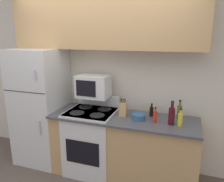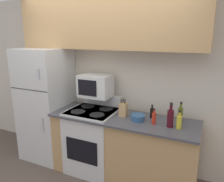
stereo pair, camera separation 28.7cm
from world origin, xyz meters
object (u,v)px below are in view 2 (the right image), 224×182
at_px(bowl, 138,117).
at_px(bottle_cooking_spray, 179,122).
at_px(bottle_olive_oil, 180,114).
at_px(bottle_hot_sauce, 154,118).
at_px(bottle_wine_red, 170,118).
at_px(bottle_soy_sauce, 152,113).
at_px(refrigerator, 46,104).
at_px(microwave, 96,86).
at_px(knife_block, 123,109).
at_px(stove, 93,139).

height_order(bowl, bottle_cooking_spray, bottle_cooking_spray).
xyz_separation_m(bottle_olive_oil, bottle_hot_sauce, (-0.28, -0.21, -0.02)).
bearing_deg(bottle_wine_red, bowl, 175.67).
bearing_deg(bottle_soy_sauce, refrigerator, -176.55).
relative_size(microwave, bottle_cooking_spray, 2.08).
bearing_deg(bottle_wine_red, knife_block, 171.44).
bearing_deg(bottle_wine_red, refrigerator, 177.13).
height_order(bottle_olive_oil, bottle_wine_red, bottle_wine_red).
relative_size(microwave, bottle_olive_oil, 1.76).
distance_m(bottle_olive_oil, bottle_wine_red, 0.23).
bearing_deg(bottle_hot_sauce, bottle_cooking_spray, -1.86).
bearing_deg(bottle_wine_red, stove, 177.04).
distance_m(bottle_soy_sauce, bottle_wine_red, 0.34).
relative_size(refrigerator, stove, 1.63).
xyz_separation_m(stove, bottle_soy_sauce, (0.82, 0.14, 0.49)).
bearing_deg(bottle_wine_red, bottle_soy_sauce, 143.69).
relative_size(refrigerator, bottle_wine_red, 5.90).
height_order(stove, bottle_soy_sauce, stove).
distance_m(microwave, bowl, 0.79).
bearing_deg(bottle_cooking_spray, bottle_olive_oil, 94.91).
bearing_deg(bottle_olive_oil, bottle_wine_red, -111.40).
relative_size(bottle_hot_sauce, bottle_wine_red, 0.67).
distance_m(stove, bottle_olive_oil, 1.30).
distance_m(stove, bottle_cooking_spray, 1.30).
height_order(refrigerator, bottle_wine_red, refrigerator).
bearing_deg(bottle_cooking_spray, refrigerator, 177.15).
xyz_separation_m(stove, bottle_hot_sauce, (0.90, -0.05, 0.50)).
bearing_deg(knife_block, refrigerator, 179.90).
bearing_deg(bottle_soy_sauce, bottle_olive_oil, 2.06).
relative_size(knife_block, bottle_olive_oil, 0.94).
height_order(knife_block, bowl, knife_block).
relative_size(bowl, bottle_soy_sauce, 1.04).
height_order(bottle_olive_oil, bottle_cooking_spray, bottle_olive_oil).
bearing_deg(bottle_olive_oil, refrigerator, -176.79).
xyz_separation_m(knife_block, bowl, (0.23, -0.07, -0.05)).
relative_size(knife_block, bottle_cooking_spray, 1.11).
bearing_deg(microwave, bottle_wine_red, -10.13).
bearing_deg(microwave, bottle_soy_sauce, 0.10).
relative_size(bowl, bottle_wine_red, 0.62).
relative_size(refrigerator, knife_block, 7.23).
relative_size(bottle_soy_sauce, bottle_hot_sauce, 0.90).
xyz_separation_m(knife_block, bottle_cooking_spray, (0.74, -0.10, -0.01)).
xyz_separation_m(bottle_olive_oil, bottle_soy_sauce, (-0.36, -0.01, -0.03)).
bearing_deg(knife_block, bowl, -16.00).
distance_m(refrigerator, bowl, 1.56).
relative_size(knife_block, bottle_soy_sauce, 1.36).
bearing_deg(refrigerator, microwave, 6.74).
height_order(knife_block, bottle_wine_red, bottle_wine_red).
distance_m(bottle_hot_sauce, bottle_wine_red, 0.20).
distance_m(bowl, bottle_soy_sauce, 0.22).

